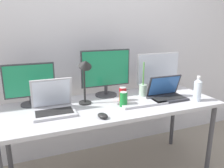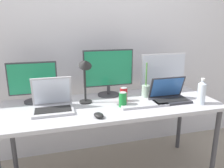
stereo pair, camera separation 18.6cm
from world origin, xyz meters
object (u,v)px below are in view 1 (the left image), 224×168
monitor_right (158,70)px  keyboard_main (144,104)px  mouse_by_keyboard (103,116)px  soda_can_near_keyboard (123,99)px  water_bottle (198,90)px  laptop_secondary (166,93)px  bamboo_vase (143,89)px  monitor_center (106,72)px  laptop_silver (53,105)px  monitor_left (30,84)px  soda_can_by_laptop (123,94)px  desk_lamp (85,73)px  work_desk (112,110)px

monitor_right → keyboard_main: monitor_right is taller
mouse_by_keyboard → soda_can_near_keyboard: soda_can_near_keyboard is taller
water_bottle → mouse_by_keyboard: bearing=-177.2°
monitor_right → laptop_secondary: 0.33m
monitor_right → bamboo_vase: (-0.24, -0.12, -0.14)m
mouse_by_keyboard → bamboo_vase: 0.65m
monitor_center → mouse_by_keyboard: bearing=-112.7°
mouse_by_keyboard → bamboo_vase: size_ratio=0.29×
laptop_silver → monitor_left: bearing=123.4°
mouse_by_keyboard → bamboo_vase: (0.54, 0.36, 0.05)m
monitor_right → soda_can_by_laptop: bearing=-159.4°
desk_lamp → monitor_center: bearing=37.2°
work_desk → bamboo_vase: (0.36, 0.11, 0.13)m
soda_can_by_laptop → desk_lamp: 0.40m
keyboard_main → bamboo_vase: size_ratio=1.25×
desk_lamp → water_bottle: bearing=-15.1°
water_bottle → soda_can_near_keyboard: size_ratio=1.83×
work_desk → laptop_silver: size_ratio=5.97×
monitor_center → laptop_silver: monitor_center is taller
monitor_right → work_desk: bearing=-159.8°
mouse_by_keyboard → soda_can_by_laptop: soda_can_by_laptop is taller
laptop_silver → water_bottle: 1.26m
laptop_silver → desk_lamp: size_ratio=0.76×
monitor_left → keyboard_main: (0.90, -0.35, -0.18)m
monitor_right → keyboard_main: size_ratio=1.18×
work_desk → soda_can_near_keyboard: size_ratio=15.05×
work_desk → mouse_by_keyboard: (-0.17, -0.25, 0.08)m
monitor_left → water_bottle: bearing=-17.4°
monitor_center → laptop_secondary: size_ratio=1.44×
soda_can_by_laptop → monitor_left: bearing=166.1°
monitor_right → laptop_silver: monitor_right is taller
monitor_center → water_bottle: 0.85m
mouse_by_keyboard → monitor_left: bearing=117.8°
mouse_by_keyboard → desk_lamp: bearing=81.2°
desk_lamp → monitor_right: bearing=11.7°
mouse_by_keyboard → water_bottle: 0.92m
water_bottle → desk_lamp: (-0.96, 0.26, 0.18)m
work_desk → monitor_right: (0.61, 0.22, 0.27)m
work_desk → monitor_right: 0.70m
work_desk → soda_can_by_laptop: soda_can_by_laptop is taller
laptop_secondary → water_bottle: size_ratio=1.45×
monitor_right → water_bottle: bearing=-71.9°
monitor_center → water_bottle: bearing=-32.3°
monitor_left → soda_can_by_laptop: size_ratio=3.29×
water_bottle → desk_lamp: bearing=164.9°
laptop_silver → laptop_secondary: 1.02m
soda_can_by_laptop → monitor_center: bearing=113.4°
monitor_left → laptop_secondary: 1.22m
monitor_left → soda_can_near_keyboard: 0.80m
soda_can_by_laptop → soda_can_near_keyboard: bearing=-111.7°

